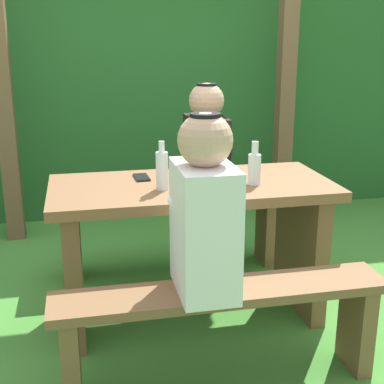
{
  "coord_description": "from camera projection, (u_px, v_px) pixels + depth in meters",
  "views": [
    {
      "loc": [
        -0.54,
        -2.5,
        1.45
      ],
      "look_at": [
        0.0,
        0.0,
        0.69
      ],
      "focal_mm": 50.0,
      "sensor_mm": 36.0,
      "label": 1
    }
  ],
  "objects": [
    {
      "name": "bottle_center",
      "position": [
        162.0,
        169.0,
        2.52
      ],
      "size": [
        0.06,
        0.06,
        0.23
      ],
      "color": "silver",
      "rests_on": "picnic_table"
    },
    {
      "name": "bottle_right",
      "position": [
        191.0,
        164.0,
        2.66
      ],
      "size": [
        0.06,
        0.06,
        0.22
      ],
      "color": "silver",
      "rests_on": "picnic_table"
    },
    {
      "name": "hedge_backdrop",
      "position": [
        140.0,
        94.0,
        4.57
      ],
      "size": [
        6.4,
        0.78,
        1.9
      ],
      "primitive_type": "cube",
      "color": "#245C25",
      "rests_on": "ground_plane"
    },
    {
      "name": "person_white_shirt",
      "position": [
        204.0,
        212.0,
        2.07
      ],
      "size": [
        0.25,
        0.35,
        0.72
      ],
      "color": "white",
      "rests_on": "bench_near"
    },
    {
      "name": "ground_plane",
      "position": [
        192.0,
        315.0,
        2.86
      ],
      "size": [
        12.0,
        12.0,
        0.0
      ],
      "primitive_type": "plane",
      "color": "#428631"
    },
    {
      "name": "bottle_left",
      "position": [
        254.0,
        167.0,
        2.61
      ],
      "size": [
        0.06,
        0.06,
        0.22
      ],
      "color": "silver",
      "rests_on": "picnic_table"
    },
    {
      "name": "drinking_glass",
      "position": [
        216.0,
        177.0,
        2.62
      ],
      "size": [
        0.07,
        0.07,
        0.08
      ],
      "primitive_type": "cylinder",
      "color": "silver",
      "rests_on": "picnic_table"
    },
    {
      "name": "cell_phone",
      "position": [
        142.0,
        177.0,
        2.74
      ],
      "size": [
        0.08,
        0.14,
        0.01
      ],
      "primitive_type": "cube",
      "rotation": [
        0.0,
        0.0,
        0.05
      ],
      "color": "black",
      "rests_on": "picnic_table"
    },
    {
      "name": "pergola_post_left",
      "position": [
        3.0,
        95.0,
        3.66
      ],
      "size": [
        0.12,
        0.12,
        2.09
      ],
      "primitive_type": "cube",
      "color": "brown",
      "rests_on": "ground_plane"
    },
    {
      "name": "person_black_coat",
      "position": [
        206.0,
        148.0,
        3.24
      ],
      "size": [
        0.25,
        0.35,
        0.72
      ],
      "color": "black",
      "rests_on": "bench_far"
    },
    {
      "name": "picnic_table",
      "position": [
        192.0,
        227.0,
        2.72
      ],
      "size": [
        1.4,
        0.64,
        0.73
      ],
      "color": "brown",
      "rests_on": "ground_plane"
    },
    {
      "name": "bench_far",
      "position": [
        172.0,
        221.0,
        3.33
      ],
      "size": [
        1.4,
        0.24,
        0.45
      ],
      "color": "brown",
      "rests_on": "ground_plane"
    },
    {
      "name": "pergola_post_right",
      "position": [
        285.0,
        89.0,
        4.07
      ],
      "size": [
        0.12,
        0.12,
        2.09
      ],
      "primitive_type": "cube",
      "color": "brown",
      "rests_on": "ground_plane"
    },
    {
      "name": "bench_near",
      "position": [
        222.0,
        316.0,
        2.21
      ],
      "size": [
        1.4,
        0.24,
        0.45
      ],
      "color": "brown",
      "rests_on": "ground_plane"
    }
  ]
}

